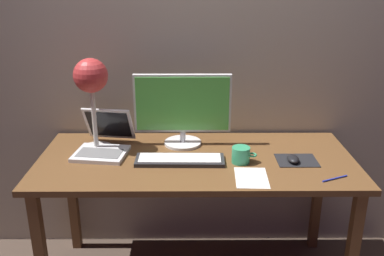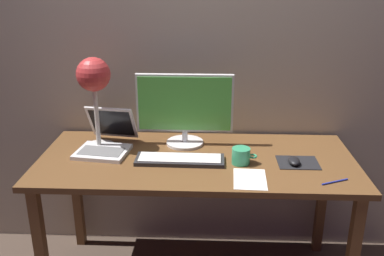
% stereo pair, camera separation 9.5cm
% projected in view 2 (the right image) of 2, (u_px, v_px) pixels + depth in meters
% --- Properties ---
extents(back_wall, '(4.80, 0.06, 2.60)m').
position_uv_depth(back_wall, '(199.00, 35.00, 2.35)').
color(back_wall, '#B2A893').
rests_on(back_wall, ground).
extents(desk, '(1.60, 0.70, 0.74)m').
position_uv_depth(desk, '(196.00, 172.00, 2.20)').
color(desk, brown).
rests_on(desk, ground).
extents(monitor, '(0.51, 0.20, 0.39)m').
position_uv_depth(monitor, '(185.00, 108.00, 2.27)').
color(monitor, silver).
rests_on(monitor, desk).
extents(keyboard_main, '(0.44, 0.15, 0.03)m').
position_uv_depth(keyboard_main, '(180.00, 160.00, 2.12)').
color(keyboard_main, '#28282B').
rests_on(keyboard_main, desk).
extents(laptop, '(0.30, 0.36, 0.22)m').
position_uv_depth(laptop, '(107.00, 138.00, 2.27)').
color(laptop, silver).
rests_on(laptop, desk).
extents(desk_lamp, '(0.17, 0.17, 0.49)m').
position_uv_depth(desk_lamp, '(94.00, 82.00, 2.16)').
color(desk_lamp, beige).
rests_on(desk_lamp, desk).
extents(mousepad, '(0.20, 0.16, 0.00)m').
position_uv_depth(mousepad, '(298.00, 163.00, 2.11)').
color(mousepad, black).
rests_on(mousepad, desk).
extents(mouse, '(0.06, 0.10, 0.03)m').
position_uv_depth(mouse, '(294.00, 161.00, 2.09)').
color(mouse, black).
rests_on(mouse, mousepad).
extents(coffee_mug, '(0.12, 0.09, 0.08)m').
position_uv_depth(coffee_mug, '(241.00, 156.00, 2.09)').
color(coffee_mug, '#339966').
rests_on(coffee_mug, desk).
extents(paper_sheet_by_keyboard, '(0.16, 0.22, 0.00)m').
position_uv_depth(paper_sheet_by_keyboard, '(250.00, 179.00, 1.95)').
color(paper_sheet_by_keyboard, white).
rests_on(paper_sheet_by_keyboard, desk).
extents(pen, '(0.13, 0.06, 0.01)m').
position_uv_depth(pen, '(335.00, 182.00, 1.92)').
color(pen, '#2633A5').
rests_on(pen, desk).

